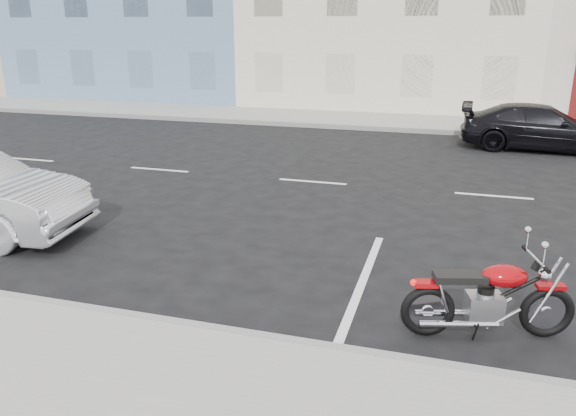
% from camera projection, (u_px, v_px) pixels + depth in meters
% --- Properties ---
extents(ground, '(120.00, 120.00, 0.00)m').
position_uv_depth(ground, '(399.00, 189.00, 12.55)').
color(ground, black).
rests_on(ground, ground).
extents(sidewalk_far, '(80.00, 3.40, 0.15)m').
position_uv_depth(sidewalk_far, '(293.00, 117.00, 21.81)').
color(sidewalk_far, gray).
rests_on(sidewalk_far, ground).
extents(curb_far, '(80.00, 0.12, 0.16)m').
position_uv_depth(curb_far, '(280.00, 124.00, 20.26)').
color(curb_far, gray).
rests_on(curb_far, ground).
extents(motorcycle, '(1.97, 0.83, 1.01)m').
position_uv_depth(motorcycle, '(551.00, 301.00, 6.47)').
color(motorcycle, black).
rests_on(motorcycle, ground).
extents(car_far, '(4.54, 1.95, 1.30)m').
position_uv_depth(car_far, '(541.00, 127.00, 16.29)').
color(car_far, black).
rests_on(car_far, ground).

